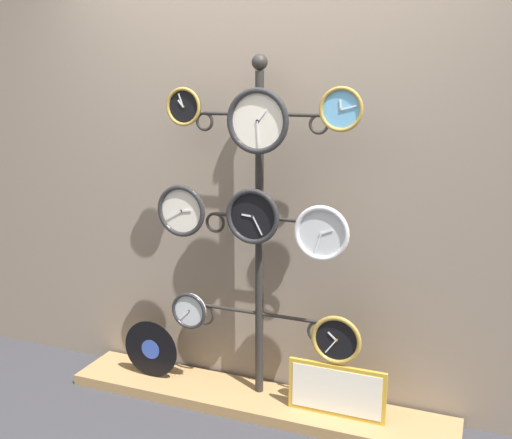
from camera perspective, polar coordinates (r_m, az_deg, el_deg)
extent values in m
plane|color=#333338|center=(3.25, -2.50, -20.12)|extent=(12.00, 12.00, 0.00)
cube|color=gray|center=(3.27, 1.37, 6.41)|extent=(4.40, 0.04, 2.80)
cube|color=#9E7A4C|center=(3.51, -0.06, -16.84)|extent=(2.20, 0.36, 0.06)
cylinder|color=#282623|center=(3.56, 0.31, -16.68)|extent=(0.40, 0.40, 0.02)
cylinder|color=#282623|center=(3.22, 0.33, -2.33)|extent=(0.05, 0.05, 1.81)
sphere|color=#282623|center=(3.11, 0.35, 14.76)|extent=(0.08, 0.08, 0.08)
cylinder|color=#282623|center=(3.17, -2.35, 10.04)|extent=(0.31, 0.02, 0.02)
torus|color=#282623|center=(3.24, -4.92, 9.29)|extent=(0.10, 0.02, 0.10)
cylinder|color=#282623|center=(3.05, 3.14, 9.93)|extent=(0.31, 0.02, 0.02)
torus|color=#282623|center=(3.01, 6.00, 9.01)|extent=(0.10, 0.02, 0.10)
cylinder|color=#282623|center=(3.23, -1.83, 0.37)|extent=(0.26, 0.02, 0.02)
torus|color=#282623|center=(3.29, -3.91, -0.29)|extent=(0.12, 0.02, 0.12)
cylinder|color=#282623|center=(3.14, 2.56, -0.01)|extent=(0.26, 0.02, 0.02)
torus|color=#282623|center=(3.11, 4.82, -1.10)|extent=(0.12, 0.02, 0.12)
cylinder|color=#282623|center=(3.40, -2.37, -8.54)|extent=(0.34, 0.02, 0.02)
torus|color=#282623|center=(3.49, -4.94, -8.99)|extent=(0.13, 0.02, 0.13)
cylinder|color=#282623|center=(3.29, 3.11, -9.33)|extent=(0.34, 0.02, 0.02)
torus|color=#282623|center=(3.26, 5.98, -10.61)|extent=(0.13, 0.02, 0.13)
cylinder|color=black|center=(3.21, -6.82, 10.63)|extent=(0.18, 0.02, 0.18)
torus|color=#A58438|center=(3.20, -6.95, 10.61)|extent=(0.20, 0.02, 0.20)
cylinder|color=#A58438|center=(3.20, -6.95, 10.61)|extent=(0.01, 0.01, 0.01)
cube|color=silver|center=(3.21, -7.20, 10.91)|extent=(0.04, 0.00, 0.04)
cube|color=silver|center=(3.20, -7.18, 11.21)|extent=(0.03, 0.00, 0.07)
cylinder|color=silver|center=(3.00, 0.24, 9.36)|extent=(0.30, 0.02, 0.30)
torus|color=#262628|center=(2.98, 0.13, 9.34)|extent=(0.33, 0.03, 0.33)
cylinder|color=#262628|center=(2.99, 0.14, 9.35)|extent=(0.02, 0.01, 0.02)
cube|color=silver|center=(2.97, 0.54, 9.87)|extent=(0.05, 0.00, 0.06)
cube|color=silver|center=(2.99, 0.17, 8.23)|extent=(0.01, 0.00, 0.12)
cylinder|color=#60A8DB|center=(2.87, 8.17, 10.36)|extent=(0.19, 0.02, 0.19)
torus|color=#A58438|center=(2.86, 8.10, 10.35)|extent=(0.21, 0.02, 0.21)
cylinder|color=#A58438|center=(2.86, 8.09, 10.35)|extent=(0.01, 0.01, 0.01)
cube|color=silver|center=(2.86, 8.06, 10.82)|extent=(0.01, 0.00, 0.05)
cube|color=silver|center=(2.85, 8.82, 10.50)|extent=(0.07, 0.00, 0.03)
cylinder|color=silver|center=(3.27, -7.03, 0.86)|extent=(0.26, 0.02, 0.26)
torus|color=#262628|center=(3.26, -7.16, 0.80)|extent=(0.29, 0.03, 0.29)
cylinder|color=#262628|center=(3.26, -7.16, 0.81)|extent=(0.02, 0.01, 0.02)
cube|color=silver|center=(3.24, -6.69, 0.83)|extent=(0.06, 0.00, 0.02)
cube|color=silver|center=(3.28, -7.84, 0.43)|extent=(0.09, 0.00, 0.06)
cylinder|color=black|center=(3.10, -0.16, 0.33)|extent=(0.27, 0.02, 0.27)
torus|color=#262628|center=(3.08, -0.27, 0.27)|extent=(0.30, 0.03, 0.30)
cylinder|color=#262628|center=(3.08, -0.26, 0.27)|extent=(0.02, 0.01, 0.02)
cube|color=silver|center=(3.09, -0.82, 0.37)|extent=(0.06, 0.00, 0.01)
cube|color=silver|center=(3.08, 0.14, -0.61)|extent=(0.06, 0.00, 0.10)
cylinder|color=silver|center=(2.98, 6.33, -1.26)|extent=(0.26, 0.02, 0.26)
torus|color=silver|center=(2.96, 6.24, -1.32)|extent=(0.28, 0.03, 0.28)
cylinder|color=silver|center=(2.97, 6.25, -1.32)|extent=(0.02, 0.01, 0.02)
cube|color=silver|center=(2.95, 6.79, -1.16)|extent=(0.06, 0.00, 0.03)
cube|color=silver|center=(2.98, 5.92, -2.19)|extent=(0.04, 0.00, 0.10)
cylinder|color=silver|center=(3.43, -6.31, -8.58)|extent=(0.19, 0.02, 0.19)
torus|color=#262628|center=(3.42, -6.43, -8.66)|extent=(0.21, 0.02, 0.21)
cylinder|color=#262628|center=(3.41, -6.43, -8.66)|extent=(0.01, 0.01, 0.01)
cube|color=silver|center=(3.43, -6.67, -8.88)|extent=(0.04, 0.00, 0.04)
cube|color=silver|center=(3.43, -6.84, -9.02)|extent=(0.06, 0.00, 0.06)
cylinder|color=black|center=(3.17, 7.71, -11.22)|extent=(0.24, 0.02, 0.24)
torus|color=#A58438|center=(3.15, 7.64, -11.33)|extent=(0.26, 0.02, 0.26)
cylinder|color=#A58438|center=(3.15, 7.64, -11.33)|extent=(0.01, 0.01, 0.01)
cube|color=silver|center=(3.15, 7.25, -10.97)|extent=(0.05, 0.00, 0.04)
cube|color=silver|center=(3.17, 7.12, -11.91)|extent=(0.06, 0.00, 0.08)
cylinder|color=black|center=(3.67, -10.00, -12.06)|extent=(0.35, 0.01, 0.35)
cylinder|color=#334FB2|center=(3.66, -10.03, -12.09)|extent=(0.12, 0.00, 0.12)
cube|color=gold|center=(3.27, 7.67, -15.85)|extent=(0.52, 0.02, 0.29)
cube|color=white|center=(3.26, 7.62, -15.94)|extent=(0.47, 0.00, 0.24)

